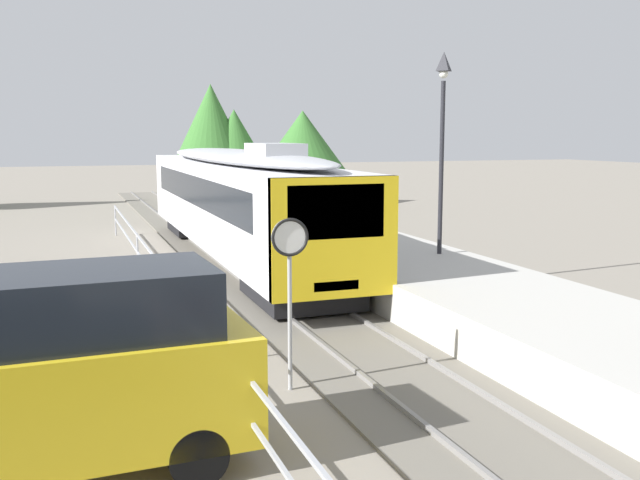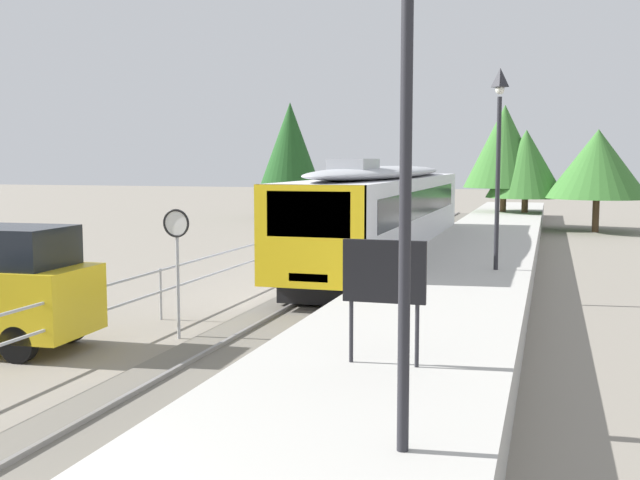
{
  "view_description": "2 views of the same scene",
  "coord_description": "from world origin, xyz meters",
  "px_view_note": "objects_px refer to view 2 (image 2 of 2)",
  "views": [
    {
      "loc": [
        -5.29,
        -0.32,
        4.08
      ],
      "look_at": [
        0.0,
        14.36,
        1.8
      ],
      "focal_mm": 40.21,
      "sensor_mm": 36.0,
      "label": 1
    },
    {
      "loc": [
        5.62,
        -4.42,
        3.81
      ],
      "look_at": [
        0.0,
        14.36,
        1.8
      ],
      "focal_mm": 43.24,
      "sensor_mm": 36.0,
      "label": 2
    }
  ],
  "objects_px": {
    "commuter_train": "(384,209)",
    "platform_lamp_mid_platform": "(499,130)",
    "platform_lamp_near_end": "(407,76)",
    "speed_limit_sign": "(177,241)",
    "platform_notice_board": "(384,276)"
  },
  "relations": [
    {
      "from": "commuter_train",
      "to": "platform_notice_board",
      "type": "distance_m",
      "value": 16.39
    },
    {
      "from": "platform_lamp_near_end",
      "to": "platform_lamp_mid_platform",
      "type": "height_order",
      "value": "same"
    },
    {
      "from": "platform_notice_board",
      "to": "platform_lamp_near_end",
      "type": "bearing_deg",
      "value": -74.69
    },
    {
      "from": "commuter_train",
      "to": "platform_notice_board",
      "type": "bearing_deg",
      "value": -78.06
    },
    {
      "from": "commuter_train",
      "to": "platform_lamp_near_end",
      "type": "distance_m",
      "value": 19.85
    },
    {
      "from": "platform_lamp_near_end",
      "to": "speed_limit_sign",
      "type": "xyz_separation_m",
      "value": [
        -6.23,
        7.27,
        -2.5
      ]
    },
    {
      "from": "platform_lamp_mid_platform",
      "to": "speed_limit_sign",
      "type": "height_order",
      "value": "platform_lamp_mid_platform"
    },
    {
      "from": "speed_limit_sign",
      "to": "platform_notice_board",
      "type": "bearing_deg",
      "value": -37.29
    },
    {
      "from": "platform_lamp_near_end",
      "to": "platform_lamp_mid_platform",
      "type": "relative_size",
      "value": 1.0
    },
    {
      "from": "commuter_train",
      "to": "speed_limit_sign",
      "type": "distance_m",
      "value": 12.12
    },
    {
      "from": "commuter_train",
      "to": "platform_lamp_mid_platform",
      "type": "bearing_deg",
      "value": -52.82
    },
    {
      "from": "commuter_train",
      "to": "platform_lamp_mid_platform",
      "type": "relative_size",
      "value": 3.37
    },
    {
      "from": "platform_notice_board",
      "to": "speed_limit_sign",
      "type": "xyz_separation_m",
      "value": [
        -5.36,
        4.08,
        -0.06
      ]
    },
    {
      "from": "commuter_train",
      "to": "platform_lamp_mid_platform",
      "type": "distance_m",
      "value": 7.48
    },
    {
      "from": "speed_limit_sign",
      "to": "platform_lamp_mid_platform",
      "type": "bearing_deg",
      "value": 45.43
    }
  ]
}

